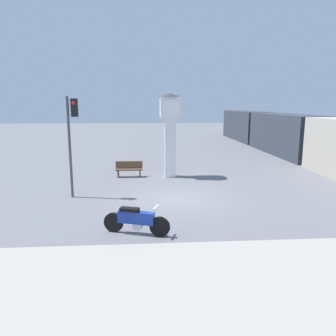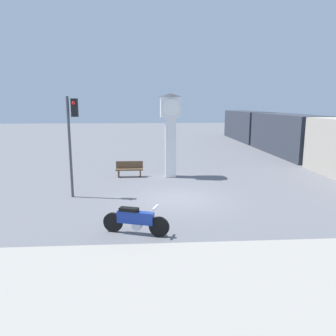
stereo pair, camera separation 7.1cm
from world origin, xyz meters
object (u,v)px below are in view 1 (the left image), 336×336
at_px(clock_tower, 170,122).
at_px(bench, 129,169).
at_px(motorcycle, 136,220).
at_px(traffic_light, 72,129).
at_px(freight_train, 286,134).

height_order(clock_tower, bench, clock_tower).
distance_m(clock_tower, bench, 3.66).
xyz_separation_m(motorcycle, clock_tower, (1.81, 8.70, 2.74)).
bearing_deg(traffic_light, freight_train, 38.88).
distance_m(motorcycle, clock_tower, 9.30).
height_order(motorcycle, bench, motorcycle).
relative_size(motorcycle, traffic_light, 0.48).
distance_m(traffic_light, bench, 5.45).
xyz_separation_m(motorcycle, bench, (-0.62, 8.83, 0.00)).
bearing_deg(motorcycle, traffic_light, 140.50).
height_order(motorcycle, freight_train, freight_train).
bearing_deg(bench, clock_tower, -2.97).
relative_size(clock_tower, freight_train, 0.14).
bearing_deg(traffic_light, clock_tower, 40.45).
height_order(clock_tower, freight_train, clock_tower).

